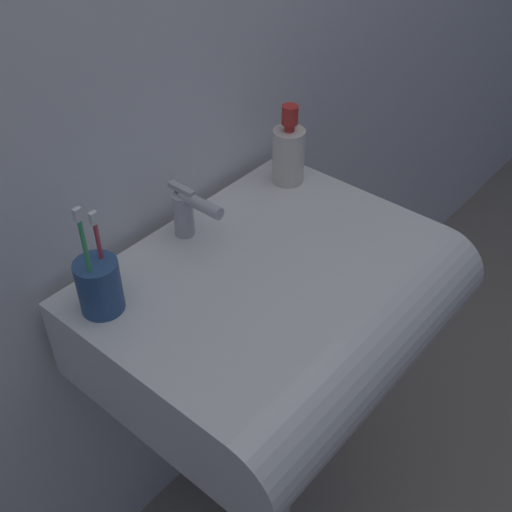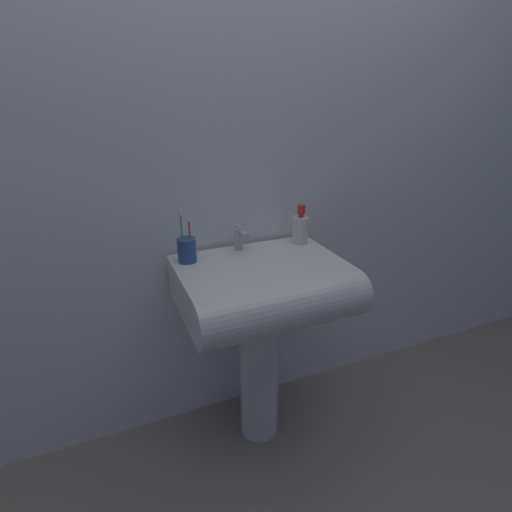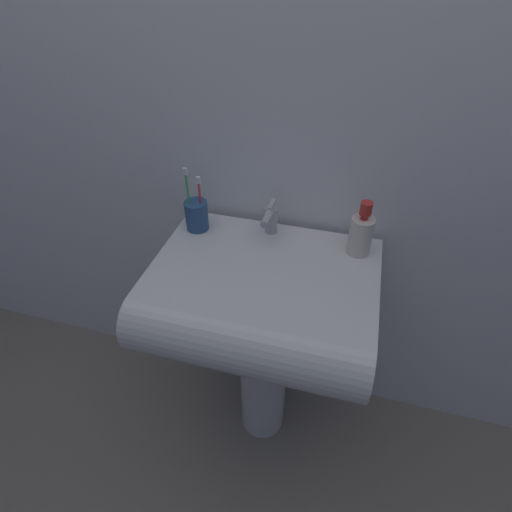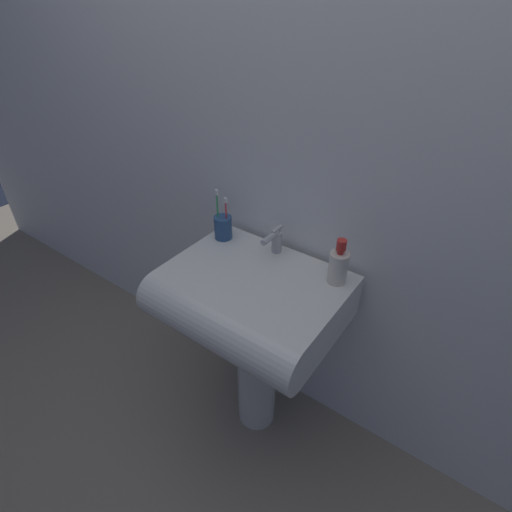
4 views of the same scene
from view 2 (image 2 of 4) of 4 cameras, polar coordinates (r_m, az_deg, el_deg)
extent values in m
plane|color=gray|center=(1.96, 0.44, -23.37)|extent=(6.00, 6.00, 0.00)
cube|color=white|center=(1.61, -3.06, 15.10)|extent=(5.00, 0.05, 2.40)
cylinder|color=white|center=(1.74, 0.48, -15.93)|extent=(0.16, 0.16, 0.65)
cube|color=white|center=(1.52, 0.53, -3.83)|extent=(0.61, 0.41, 0.17)
cylinder|color=white|center=(1.36, 3.97, -7.35)|extent=(0.61, 0.17, 0.17)
cylinder|color=#B7B7BC|center=(1.60, -2.46, 2.38)|extent=(0.04, 0.04, 0.08)
cylinder|color=#B7B7BC|center=(1.54, -1.90, 3.31)|extent=(0.02, 0.09, 0.02)
cube|color=#B7B7BC|center=(1.58, -2.50, 4.22)|extent=(0.01, 0.06, 0.01)
cylinder|color=#2D5184|center=(1.50, -9.86, 0.84)|extent=(0.07, 0.07, 0.09)
cylinder|color=#3FB266|center=(1.47, -10.50, 2.61)|extent=(0.01, 0.01, 0.17)
cube|color=white|center=(1.44, -10.77, 6.12)|extent=(0.01, 0.01, 0.02)
cylinder|color=#D83F4C|center=(1.49, -9.41, 2.40)|extent=(0.01, 0.01, 0.14)
cube|color=white|center=(1.47, -9.61, 5.32)|extent=(0.01, 0.01, 0.02)
cylinder|color=silver|center=(1.67, 6.36, 3.69)|extent=(0.06, 0.06, 0.11)
cylinder|color=red|center=(1.65, 6.45, 5.78)|extent=(0.02, 0.02, 0.01)
cylinder|color=red|center=(1.64, 6.49, 6.65)|extent=(0.03, 0.03, 0.04)
camera|label=1|loc=(0.72, -35.64, 28.11)|focal=45.00mm
camera|label=3|loc=(0.87, 40.44, 25.62)|focal=28.00mm
camera|label=4|loc=(1.25, 55.91, 25.12)|focal=28.00mm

